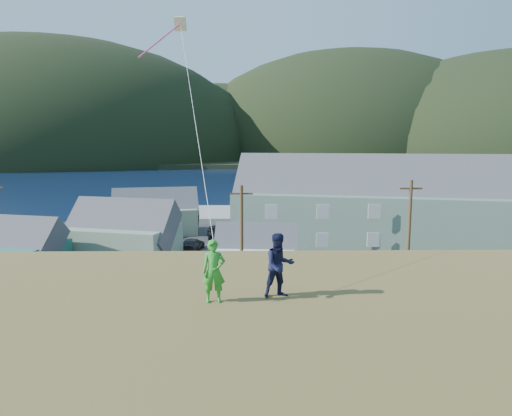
{
  "coord_description": "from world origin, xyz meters",
  "views": [
    {
      "loc": [
        0.67,
        -30.4,
        11.5
      ],
      "look_at": [
        0.98,
        -11.55,
        8.8
      ],
      "focal_mm": 32.0,
      "sensor_mm": 36.0,
      "label": 1
    }
  ],
  "objects": [
    {
      "name": "kite_flyer_green",
      "position": [
        -0.28,
        -18.44,
        8.06
      ],
      "size": [
        0.66,
        0.47,
        1.72
      ],
      "primitive_type": "imported",
      "rotation": [
        0.0,
        0.0,
        0.09
      ],
      "color": "green",
      "rests_on": "hillside"
    },
    {
      "name": "far_hills",
      "position": [
        35.59,
        279.38,
        2.0
      ],
      "size": [
        760.0,
        265.0,
        143.0
      ],
      "color": "black",
      "rests_on": "ground"
    },
    {
      "name": "far_shore",
      "position": [
        0.0,
        330.0,
        1.0
      ],
      "size": [
        900.0,
        320.0,
        2.0
      ],
      "primitive_type": "cube",
      "color": "black",
      "rests_on": "ground"
    },
    {
      "name": "lodge",
      "position": [
        16.84,
        18.06,
        4.78
      ],
      "size": [
        36.69,
        17.58,
        12.45
      ],
      "rotation": [
        0.0,
        0.0,
        -0.23
      ],
      "color": "slate",
      "rests_on": "waterfront_lot"
    },
    {
      "name": "kite_rig",
      "position": [
        -2.23,
        -10.78,
        16.14
      ],
      "size": [
        1.58,
        4.24,
        11.13
      ],
      "color": "beige",
      "rests_on": "ground"
    },
    {
      "name": "ground",
      "position": [
        0.0,
        0.0,
        0.0
      ],
      "size": [
        900.0,
        900.0,
        0.0
      ],
      "primitive_type": "plane",
      "color": "#0A1638",
      "rests_on": "ground"
    },
    {
      "name": "waterfront_lot",
      "position": [
        0.0,
        17.0,
        0.06
      ],
      "size": [
        72.0,
        36.0,
        0.12
      ],
      "primitive_type": "cube",
      "color": "#28282B",
      "rests_on": "ground"
    },
    {
      "name": "shed_white",
      "position": [
        1.31,
        7.82,
        2.18
      ],
      "size": [
        7.43,
        5.24,
        5.62
      ],
      "rotation": [
        0.0,
        0.0,
        -0.08
      ],
      "color": "silver",
      "rests_on": "waterfront_lot"
    },
    {
      "name": "shed_teal",
      "position": [
        -19.61,
        8.3,
        2.38
      ],
      "size": [
        9.19,
        7.4,
        6.34
      ],
      "rotation": [
        0.0,
        0.0,
        -0.26
      ],
      "color": "#327465",
      "rests_on": "waterfront_lot"
    },
    {
      "name": "parked_cars",
      "position": [
        -9.29,
        21.74,
        0.85
      ],
      "size": [
        24.0,
        12.95,
        1.57
      ],
      "color": "black",
      "rests_on": "waterfront_lot"
    },
    {
      "name": "shed_palegreen_near",
      "position": [
        -11.5,
        12.75,
        2.81
      ],
      "size": [
        11.54,
        8.8,
        7.48
      ],
      "rotation": [
        0.0,
        0.0,
        -0.26
      ],
      "color": "gray",
      "rests_on": "waterfront_lot"
    },
    {
      "name": "wharf",
      "position": [
        -6.0,
        40.0,
        0.45
      ],
      "size": [
        26.0,
        14.0,
        0.9
      ],
      "primitive_type": "cube",
      "color": "gray",
      "rests_on": "ground"
    },
    {
      "name": "shed_palegreen_far",
      "position": [
        -11.11,
        26.81,
        2.72
      ],
      "size": [
        11.55,
        7.97,
        7.12
      ],
      "rotation": [
        0.0,
        0.0,
        0.2
      ],
      "color": "gray",
      "rests_on": "waterfront_lot"
    },
    {
      "name": "grass_strip",
      "position": [
        0.0,
        -2.0,
        0.05
      ],
      "size": [
        110.0,
        8.0,
        0.1
      ],
      "primitive_type": "cube",
      "color": "#4C3D19",
      "rests_on": "ground"
    },
    {
      "name": "kite_flyer_navy",
      "position": [
        1.52,
        -18.04,
        8.11
      ],
      "size": [
        1.04,
        0.91,
        1.82
      ],
      "primitive_type": "imported",
      "rotation": [
        0.0,
        0.0,
        0.29
      ],
      "color": "#141637",
      "rests_on": "hillside"
    },
    {
      "name": "utility_poles",
      "position": [
        -1.75,
        1.5,
        4.48
      ],
      "size": [
        29.67,
        0.24,
        8.91
      ],
      "color": "#47331E",
      "rests_on": "waterfront_lot"
    }
  ]
}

